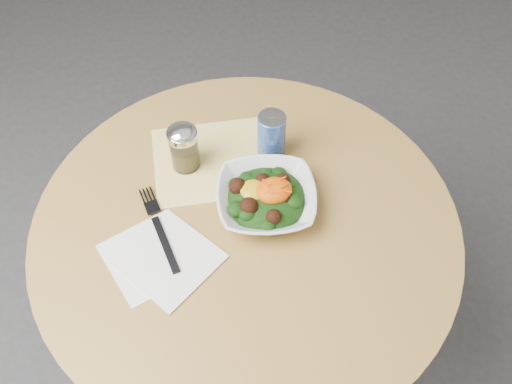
% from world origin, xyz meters
% --- Properties ---
extents(ground, '(6.00, 6.00, 0.00)m').
position_xyz_m(ground, '(0.00, 0.00, 0.00)').
color(ground, '#313033').
rests_on(ground, ground).
extents(table, '(0.90, 0.90, 0.75)m').
position_xyz_m(table, '(0.00, 0.00, 0.55)').
color(table, black).
rests_on(table, ground).
extents(cloth_napkin, '(0.30, 0.28, 0.00)m').
position_xyz_m(cloth_napkin, '(-0.02, 0.18, 0.75)').
color(cloth_napkin, '#E3B70B').
rests_on(cloth_napkin, table).
extents(paper_napkins, '(0.25, 0.24, 0.00)m').
position_xyz_m(paper_napkins, '(-0.19, -0.02, 0.75)').
color(paper_napkins, white).
rests_on(paper_napkins, table).
extents(salad_bowl, '(0.26, 0.26, 0.08)m').
position_xyz_m(salad_bowl, '(0.05, 0.02, 0.78)').
color(salad_bowl, silver).
rests_on(salad_bowl, table).
extents(fork, '(0.03, 0.23, 0.00)m').
position_xyz_m(fork, '(-0.17, 0.05, 0.76)').
color(fork, black).
rests_on(fork, table).
extents(spice_shaker, '(0.07, 0.07, 0.12)m').
position_xyz_m(spice_shaker, '(-0.07, 0.19, 0.81)').
color(spice_shaker, silver).
rests_on(spice_shaker, table).
extents(beverage_can, '(0.06, 0.06, 0.12)m').
position_xyz_m(beverage_can, '(0.12, 0.16, 0.81)').
color(beverage_can, '#0D1C91').
rests_on(beverage_can, table).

